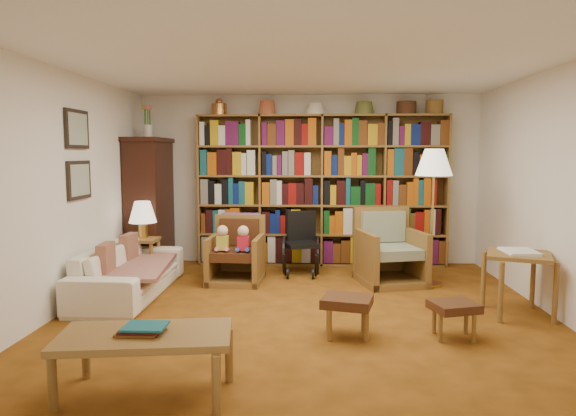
# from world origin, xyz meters

# --- Properties ---
(floor) EXTENTS (5.00, 5.00, 0.00)m
(floor) POSITION_xyz_m (0.00, 0.00, 0.00)
(floor) COLOR #8E4F15
(floor) RESTS_ON ground
(ceiling) EXTENTS (5.00, 5.00, 0.00)m
(ceiling) POSITION_xyz_m (0.00, 0.00, 2.50)
(ceiling) COLOR white
(ceiling) RESTS_ON wall_back
(wall_back) EXTENTS (5.00, 0.00, 5.00)m
(wall_back) POSITION_xyz_m (0.00, 2.50, 1.25)
(wall_back) COLOR white
(wall_back) RESTS_ON floor
(wall_front) EXTENTS (5.00, 0.00, 5.00)m
(wall_front) POSITION_xyz_m (0.00, -2.50, 1.25)
(wall_front) COLOR white
(wall_front) RESTS_ON floor
(wall_left) EXTENTS (0.00, 5.00, 5.00)m
(wall_left) POSITION_xyz_m (-2.50, 0.00, 1.25)
(wall_left) COLOR white
(wall_left) RESTS_ON floor
(wall_right) EXTENTS (0.00, 5.00, 5.00)m
(wall_right) POSITION_xyz_m (2.50, 0.00, 1.25)
(wall_right) COLOR white
(wall_right) RESTS_ON floor
(bookshelf) EXTENTS (3.60, 0.30, 2.42)m
(bookshelf) POSITION_xyz_m (0.20, 2.33, 1.17)
(bookshelf) COLOR olive
(bookshelf) RESTS_ON floor
(curio_cabinet) EXTENTS (0.50, 0.95, 2.40)m
(curio_cabinet) POSITION_xyz_m (-2.25, 2.00, 0.95)
(curio_cabinet) COLOR black
(curio_cabinet) RESTS_ON floor
(framed_pictures) EXTENTS (0.03, 0.52, 0.97)m
(framed_pictures) POSITION_xyz_m (-2.48, 0.30, 1.62)
(framed_pictures) COLOR black
(framed_pictures) RESTS_ON wall_left
(sofa) EXTENTS (1.96, 0.77, 0.57)m
(sofa) POSITION_xyz_m (-2.05, 0.57, 0.29)
(sofa) COLOR #F4E9CF
(sofa) RESTS_ON floor
(sofa_throw) EXTENTS (0.94, 1.52, 0.04)m
(sofa_throw) POSITION_xyz_m (-2.00, 0.57, 0.30)
(sofa_throw) COLOR #C2B08E
(sofa_throw) RESTS_ON sofa
(cushion_left) EXTENTS (0.12, 0.35, 0.34)m
(cushion_left) POSITION_xyz_m (-2.18, 0.92, 0.45)
(cushion_left) COLOR maroon
(cushion_left) RESTS_ON sofa
(cushion_right) EXTENTS (0.14, 0.36, 0.35)m
(cushion_right) POSITION_xyz_m (-2.18, 0.22, 0.45)
(cushion_right) COLOR maroon
(cushion_right) RESTS_ON sofa
(side_table_lamp) EXTENTS (0.38, 0.38, 0.53)m
(side_table_lamp) POSITION_xyz_m (-2.15, 1.37, 0.39)
(side_table_lamp) COLOR olive
(side_table_lamp) RESTS_ON floor
(table_lamp) EXTENTS (0.36, 0.36, 0.49)m
(table_lamp) POSITION_xyz_m (-2.15, 1.37, 0.86)
(table_lamp) COLOR gold
(table_lamp) RESTS_ON side_table_lamp
(armchair_leather) EXTENTS (0.71, 0.75, 0.85)m
(armchair_leather) POSITION_xyz_m (-0.90, 1.29, 0.35)
(armchair_leather) COLOR olive
(armchair_leather) RESTS_ON floor
(armchair_sage) EXTENTS (0.94, 0.95, 0.94)m
(armchair_sage) POSITION_xyz_m (1.06, 1.35, 0.36)
(armchair_sage) COLOR olive
(armchair_sage) RESTS_ON floor
(wheelchair) EXTENTS (0.53, 0.68, 0.85)m
(wheelchair) POSITION_xyz_m (-0.09, 1.76, 0.39)
(wheelchair) COLOR black
(wheelchair) RESTS_ON floor
(floor_lamp) EXTENTS (0.45, 0.45, 1.70)m
(floor_lamp) POSITION_xyz_m (1.55, 1.18, 1.46)
(floor_lamp) COLOR gold
(floor_lamp) RESTS_ON floor
(side_table_papers) EXTENTS (0.76, 0.76, 0.67)m
(side_table_papers) POSITION_xyz_m (2.15, 0.01, 0.54)
(side_table_papers) COLOR olive
(side_table_papers) RESTS_ON floor
(footstool_a) EXTENTS (0.50, 0.46, 0.36)m
(footstool_a) POSITION_xyz_m (0.39, -0.69, 0.30)
(footstool_a) COLOR #4D2E14
(footstool_a) RESTS_ON floor
(footstool_b) EXTENTS (0.46, 0.42, 0.33)m
(footstool_b) POSITION_xyz_m (1.33, -0.68, 0.27)
(footstool_b) COLOR #4D2E14
(footstool_b) RESTS_ON floor
(coffee_table) EXTENTS (1.21, 0.72, 0.49)m
(coffee_table) POSITION_xyz_m (-1.05, -1.89, 0.39)
(coffee_table) COLOR olive
(coffee_table) RESTS_ON floor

